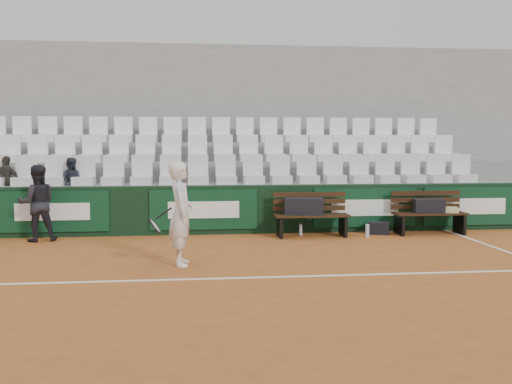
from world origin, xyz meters
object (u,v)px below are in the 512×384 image
at_px(bench_left, 312,226).
at_px(sports_bag_right, 429,206).
at_px(water_bottle_near, 301,230).
at_px(tennis_player, 181,214).
at_px(bench_right, 430,223).
at_px(spectator_c, 70,161).
at_px(spectator_b, 6,160).
at_px(ball_kid, 37,203).
at_px(sports_bag_ground, 378,228).
at_px(sports_bag_left, 304,206).
at_px(water_bottle_far, 367,231).

xyz_separation_m(bench_left, sports_bag_right, (2.47, 0.03, 0.36)).
xyz_separation_m(bench_left, water_bottle_near, (-0.20, 0.13, -0.10)).
relative_size(bench_left, tennis_player, 0.93).
bearing_deg(bench_right, sports_bag_right, -158.53).
distance_m(bench_left, spectator_c, 5.22).
bearing_deg(spectator_b, water_bottle_near, -170.65).
bearing_deg(spectator_b, bench_left, -171.52).
bearing_deg(sports_bag_right, ball_kid, 179.75).
relative_size(tennis_player, spectator_c, 1.56).
bearing_deg(spectator_c, sports_bag_ground, -179.43).
height_order(tennis_player, ball_kid, tennis_player).
distance_m(bench_right, tennis_player, 5.65).
height_order(sports_bag_ground, spectator_b, spectator_b).
height_order(bench_right, sports_bag_left, sports_bag_left).
bearing_deg(bench_left, water_bottle_near, 146.58).
bearing_deg(bench_left, spectator_c, 167.03).
distance_m(ball_kid, spectator_b, 1.59).
bearing_deg(spectator_b, sports_bag_right, -168.41).
distance_m(ball_kid, spectator_c, 1.39).
bearing_deg(sports_bag_ground, tennis_player, -147.56).
bearing_deg(spectator_c, water_bottle_near, 177.40).
distance_m(water_bottle_near, water_bottle_far, 1.33).
bearing_deg(spectator_c, bench_left, 176.42).
bearing_deg(sports_bag_left, ball_kid, 179.61).
height_order(bench_left, bench_right, same).
bearing_deg(spectator_c, spectator_b, 9.39).
distance_m(bench_left, water_bottle_far, 1.11).
xyz_separation_m(spectator_b, spectator_c, (1.29, 0.00, -0.02)).
bearing_deg(spectator_b, water_bottle_far, -172.09).
relative_size(sports_bag_left, water_bottle_near, 3.16).
relative_size(sports_bag_ground, spectator_c, 0.41).
bearing_deg(bench_left, sports_bag_right, 0.72).
height_order(ball_kid, spectator_c, spectator_c).
distance_m(sports_bag_ground, water_bottle_far, 0.56).
bearing_deg(bench_right, spectator_b, 172.84).
bearing_deg(tennis_player, spectator_b, 135.96).
relative_size(bench_right, ball_kid, 1.02).
bearing_deg(sports_bag_ground, water_bottle_near, -179.44).
relative_size(sports_bag_left, spectator_c, 0.74).
bearing_deg(ball_kid, water_bottle_far, 160.71).
distance_m(bench_left, sports_bag_left, 0.42).
height_order(water_bottle_near, water_bottle_far, water_bottle_far).
bearing_deg(water_bottle_near, ball_kid, -179.27).
bearing_deg(tennis_player, ball_kid, 138.49).
xyz_separation_m(sports_bag_left, spectator_c, (-4.78, 1.10, 0.90)).
bearing_deg(bench_right, ball_kid, 179.82).
xyz_separation_m(sports_bag_left, water_bottle_far, (1.23, -0.30, -0.48)).
bearing_deg(spectator_c, water_bottle_far, 176.21).
xyz_separation_m(bench_left, sports_bag_left, (-0.15, 0.03, 0.39)).
height_order(bench_right, spectator_b, spectator_b).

